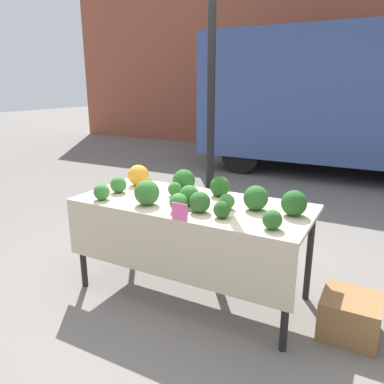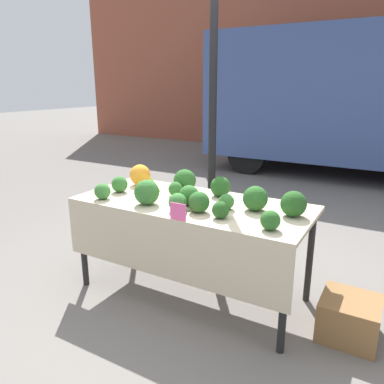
% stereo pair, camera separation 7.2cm
% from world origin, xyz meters
% --- Properties ---
extents(ground_plane, '(40.00, 40.00, 0.00)m').
position_xyz_m(ground_plane, '(0.00, 0.00, 0.00)').
color(ground_plane, slate).
extents(building_facade, '(16.00, 0.60, 5.44)m').
position_xyz_m(building_facade, '(0.00, 7.69, 2.72)').
color(building_facade, brown).
rests_on(building_facade, ground_plane).
extents(tent_pole, '(0.07, 0.07, 2.48)m').
position_xyz_m(tent_pole, '(-0.14, 0.62, 1.24)').
color(tent_pole, black).
rests_on(tent_pole, ground_plane).
extents(parked_truck, '(5.18, 2.10, 2.60)m').
position_xyz_m(parked_truck, '(0.32, 5.12, 1.39)').
color(parked_truck, '#384C84').
rests_on(parked_truck, ground_plane).
extents(market_table, '(1.82, 0.81, 0.78)m').
position_xyz_m(market_table, '(0.00, -0.06, 0.68)').
color(market_table, beige).
rests_on(market_table, ground_plane).
extents(orange_cauliflower, '(0.19, 0.19, 0.19)m').
position_xyz_m(orange_cauliflower, '(-0.65, 0.21, 0.87)').
color(orange_cauliflower, orange).
rests_on(orange_cauliflower, market_table).
extents(romanesco_head, '(0.16, 0.16, 0.12)m').
position_xyz_m(romanesco_head, '(-0.44, 0.09, 0.84)').
color(romanesco_head, '#93B238').
rests_on(romanesco_head, market_table).
extents(broccoli_head_0, '(0.14, 0.14, 0.14)m').
position_xyz_m(broccoli_head_0, '(-0.66, -0.06, 0.85)').
color(broccoli_head_0, '#336B2D').
rests_on(broccoli_head_0, market_table).
extents(broccoli_head_1, '(0.19, 0.19, 0.19)m').
position_xyz_m(broccoli_head_1, '(-0.20, 0.23, 0.88)').
color(broccoli_head_1, '#285B23').
rests_on(broccoli_head_1, market_table).
extents(broccoli_head_2, '(0.13, 0.13, 0.13)m').
position_xyz_m(broccoli_head_2, '(0.02, -0.24, 0.85)').
color(broccoli_head_2, '#387533').
rests_on(broccoli_head_2, market_table).
extents(broccoli_head_3, '(0.12, 0.12, 0.12)m').
position_xyz_m(broccoli_head_3, '(-0.20, 0.08, 0.84)').
color(broccoli_head_3, '#2D6628').
rests_on(broccoli_head_3, market_table).
extents(broccoli_head_4, '(0.16, 0.16, 0.16)m').
position_xyz_m(broccoli_head_4, '(0.12, 0.24, 0.86)').
color(broccoli_head_4, '#23511E').
rests_on(broccoli_head_4, market_table).
extents(broccoli_head_5, '(0.15, 0.15, 0.15)m').
position_xyz_m(broccoli_head_5, '(0.16, -0.18, 0.86)').
color(broccoli_head_5, '#285B23').
rests_on(broccoli_head_5, market_table).
extents(broccoli_head_6, '(0.13, 0.13, 0.13)m').
position_xyz_m(broccoli_head_6, '(0.71, -0.26, 0.84)').
color(broccoli_head_6, '#285B23').
rests_on(broccoli_head_6, market_table).
extents(broccoli_head_7, '(0.11, 0.11, 0.11)m').
position_xyz_m(broccoli_head_7, '(0.30, -0.03, 0.84)').
color(broccoli_head_7, '#387533').
rests_on(broccoli_head_7, market_table).
extents(broccoli_head_8, '(0.15, 0.15, 0.15)m').
position_xyz_m(broccoli_head_8, '(0.02, -0.08, 0.86)').
color(broccoli_head_8, '#2D6628').
rests_on(broccoli_head_8, market_table).
extents(broccoli_head_9, '(0.12, 0.12, 0.12)m').
position_xyz_m(broccoli_head_9, '(0.35, -0.22, 0.84)').
color(broccoli_head_9, '#23511E').
rests_on(broccoli_head_9, market_table).
extents(broccoli_head_10, '(0.13, 0.13, 0.13)m').
position_xyz_m(broccoli_head_10, '(-0.65, -0.28, 0.84)').
color(broccoli_head_10, '#387533').
rests_on(broccoli_head_10, market_table).
extents(broccoli_head_11, '(0.19, 0.19, 0.19)m').
position_xyz_m(broccoli_head_11, '(-0.27, -0.22, 0.88)').
color(broccoli_head_11, '#336B2D').
rests_on(broccoli_head_11, market_table).
extents(broccoli_head_12, '(0.18, 0.18, 0.18)m').
position_xyz_m(broccoli_head_12, '(0.76, 0.06, 0.87)').
color(broccoli_head_12, '#23511E').
rests_on(broccoli_head_12, market_table).
extents(broccoli_head_13, '(0.18, 0.18, 0.18)m').
position_xyz_m(broccoli_head_13, '(0.49, 0.05, 0.87)').
color(broccoli_head_13, '#285B23').
rests_on(broccoli_head_13, market_table).
extents(price_sign, '(0.12, 0.01, 0.12)m').
position_xyz_m(price_sign, '(0.12, -0.39, 0.84)').
color(price_sign, '#F45B9E').
rests_on(price_sign, market_table).
extents(produce_crate, '(0.38, 0.38, 0.28)m').
position_xyz_m(produce_crate, '(1.20, 0.04, 0.14)').
color(produce_crate, olive).
rests_on(produce_crate, ground_plane).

